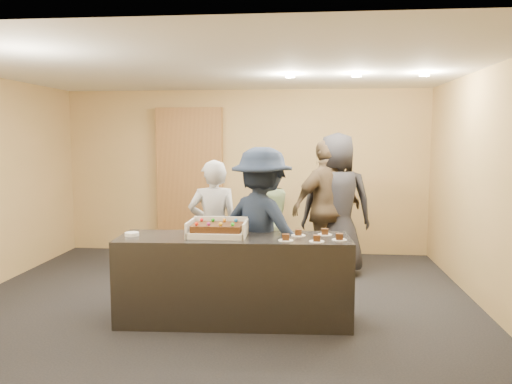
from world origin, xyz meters
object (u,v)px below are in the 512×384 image
(person_sage_man, at_px, (264,219))
(person_navy_man, at_px, (262,228))
(storage_cabinet, at_px, (190,181))
(plate_stack, at_px, (132,234))
(person_server_grey, at_px, (214,229))
(cake_box, at_px, (218,232))
(sheet_cake, at_px, (217,227))
(person_brown_extra, at_px, (327,208))
(serving_counter, at_px, (234,279))
(person_dark_suit, at_px, (337,204))

(person_sage_man, distance_m, person_navy_man, 1.13)
(storage_cabinet, relative_size, person_sage_man, 1.45)
(plate_stack, xyz_separation_m, person_sage_man, (1.25, 1.64, -0.09))
(person_server_grey, xyz_separation_m, person_navy_man, (0.61, -0.33, 0.08))
(storage_cabinet, xyz_separation_m, cake_box, (1.01, -3.08, -0.26))
(person_server_grey, bearing_deg, sheet_cake, 94.11)
(person_sage_man, distance_m, person_brown_extra, 0.92)
(cake_box, xyz_separation_m, person_server_grey, (-0.18, 0.76, -0.11))
(serving_counter, distance_m, person_dark_suit, 2.34)
(sheet_cake, relative_size, plate_stack, 3.52)
(cake_box, bearing_deg, person_server_grey, 103.56)
(serving_counter, relative_size, storage_cabinet, 1.00)
(plate_stack, xyz_separation_m, person_brown_extra, (2.11, 1.96, 0.03))
(storage_cabinet, relative_size, plate_stack, 16.59)
(person_server_grey, distance_m, person_brown_extra, 1.79)
(sheet_cake, bearing_deg, plate_stack, -176.05)
(person_dark_suit, bearing_deg, person_navy_man, 55.44)
(storage_cabinet, relative_size, cake_box, 4.01)
(person_sage_man, height_order, person_dark_suit, person_dark_suit)
(person_sage_man, bearing_deg, person_dark_suit, -178.81)
(person_dark_suit, bearing_deg, person_sage_man, 17.34)
(person_sage_man, height_order, person_brown_extra, person_brown_extra)
(serving_counter, bearing_deg, person_brown_extra, 58.57)
(person_navy_man, bearing_deg, person_brown_extra, -86.56)
(person_server_grey, bearing_deg, person_sage_man, -132.89)
(sheet_cake, distance_m, person_dark_suit, 2.37)
(cake_box, relative_size, person_dark_suit, 0.30)
(cake_box, xyz_separation_m, person_dark_suit, (1.35, 1.93, 0.05))
(sheet_cake, height_order, plate_stack, sheet_cake)
(serving_counter, height_order, person_server_grey, person_server_grey)
(storage_cabinet, height_order, sheet_cake, storage_cabinet)
(serving_counter, bearing_deg, person_sage_man, 80.70)
(cake_box, height_order, person_dark_suit, person_dark_suit)
(cake_box, bearing_deg, person_sage_man, 77.19)
(serving_counter, height_order, person_navy_man, person_navy_man)
(person_sage_man, relative_size, person_brown_extra, 0.88)
(storage_cabinet, height_order, cake_box, storage_cabinet)
(plate_stack, bearing_deg, person_sage_man, 52.73)
(storage_cabinet, height_order, person_dark_suit, storage_cabinet)
(storage_cabinet, bearing_deg, serving_counter, -69.20)
(serving_counter, relative_size, person_dark_suit, 1.20)
(storage_cabinet, relative_size, person_brown_extra, 1.27)
(storage_cabinet, xyz_separation_m, person_dark_suit, (2.35, -1.16, -0.21))
(serving_counter, relative_size, person_sage_man, 1.44)
(plate_stack, height_order, person_dark_suit, person_dark_suit)
(serving_counter, height_order, plate_stack, plate_stack)
(serving_counter, xyz_separation_m, person_sage_man, (0.18, 1.58, 0.38))
(plate_stack, distance_m, person_sage_man, 2.06)
(sheet_cake, xyz_separation_m, plate_stack, (-0.89, -0.06, -0.08))
(storage_cabinet, distance_m, person_brown_extra, 2.54)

